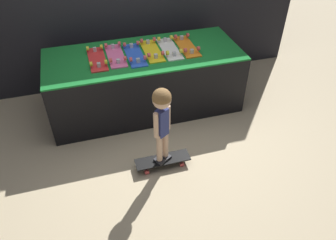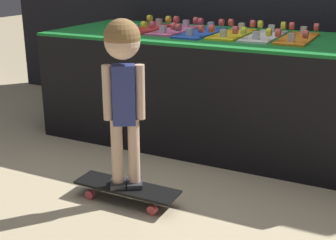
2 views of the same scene
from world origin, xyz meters
name	(u,v)px [view 2 (image 2 of 2)]	position (x,y,z in m)	size (l,w,h in m)	color
ground_plane	(182,166)	(0.00, 0.00, 0.00)	(16.00, 16.00, 0.00)	beige
display_rack	(215,89)	(0.00, 0.58, 0.40)	(2.44, 0.99, 0.80)	black
skateboard_red_on_rack	(147,28)	(-0.57, 0.58, 0.81)	(0.20, 0.60, 0.09)	red
skateboard_pink_on_rack	(175,29)	(-0.34, 0.60, 0.81)	(0.20, 0.60, 0.09)	pink
skateboard_blue_on_rack	(201,32)	(-0.11, 0.56, 0.81)	(0.20, 0.60, 0.09)	blue
skateboard_yellow_on_rack	(233,33)	(0.11, 0.60, 0.81)	(0.20, 0.60, 0.09)	yellow
skateboard_white_on_rack	(264,35)	(0.34, 0.59, 0.81)	(0.20, 0.60, 0.09)	white
skateboard_orange_on_rack	(298,37)	(0.57, 0.60, 0.81)	(0.20, 0.60, 0.09)	orange
skateboard_on_floor	(127,189)	(-0.08, -0.57, 0.07)	(0.61, 0.18, 0.09)	black
child	(123,73)	(-0.08, -0.57, 0.74)	(0.21, 0.19, 0.93)	#2D2D33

